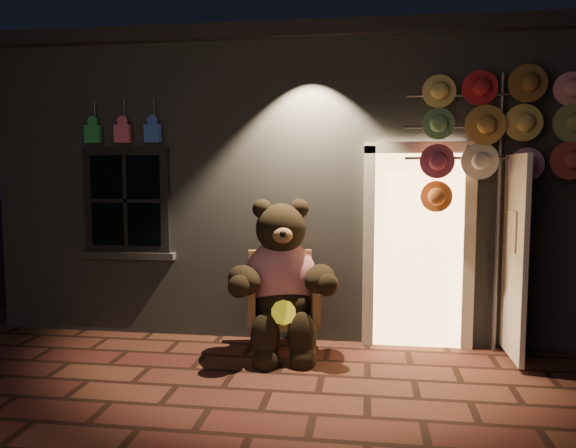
# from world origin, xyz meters

# --- Properties ---
(ground) EXTENTS (60.00, 60.00, 0.00)m
(ground) POSITION_xyz_m (0.00, 0.00, 0.00)
(ground) COLOR brown
(ground) RESTS_ON ground
(shop_building) EXTENTS (7.30, 5.95, 3.51)m
(shop_building) POSITION_xyz_m (0.00, 3.99, 1.74)
(shop_building) COLOR slate
(shop_building) RESTS_ON ground
(wicker_armchair) EXTENTS (0.83, 0.78, 1.04)m
(wicker_armchair) POSITION_xyz_m (-0.07, 1.10, 0.52)
(wicker_armchair) COLOR #AC7E42
(wicker_armchair) RESTS_ON ground
(teddy_bear) EXTENTS (1.18, 1.03, 1.66)m
(teddy_bear) POSITION_xyz_m (-0.05, 0.97, 0.76)
(teddy_bear) COLOR red
(teddy_bear) RESTS_ON ground
(hat_rack) EXTENTS (1.77, 0.22, 2.89)m
(hat_rack) POSITION_xyz_m (2.08, 1.28, 2.26)
(hat_rack) COLOR #59595E
(hat_rack) RESTS_ON ground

